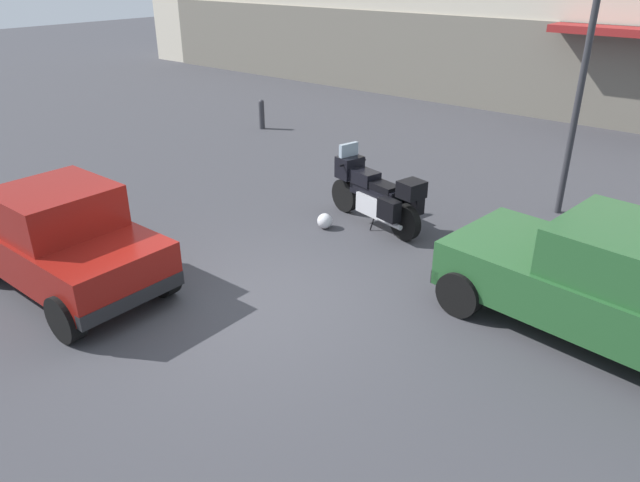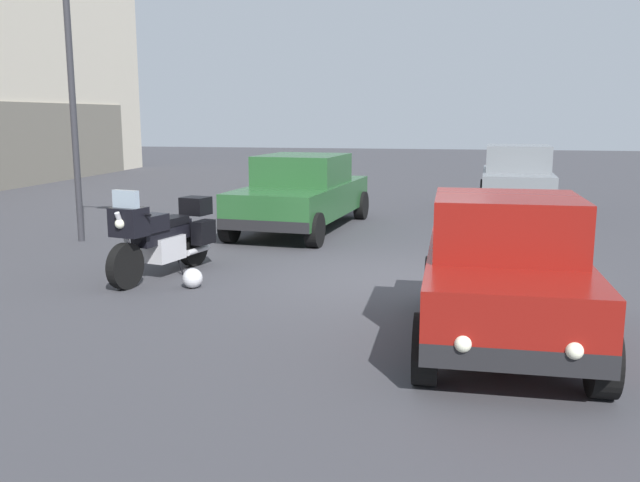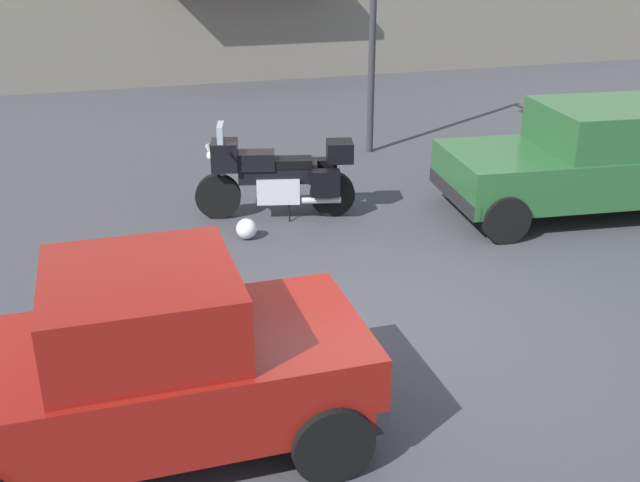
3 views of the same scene
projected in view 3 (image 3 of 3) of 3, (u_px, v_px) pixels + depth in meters
name	position (u px, v px, depth m)	size (l,w,h in m)	color
ground_plane	(379.00, 325.00, 7.92)	(80.00, 80.00, 0.00)	#38383D
motorcycle	(278.00, 175.00, 10.62)	(2.23, 1.02, 1.36)	black
helmet	(247.00, 229.00, 10.04)	(0.28, 0.28, 0.28)	silver
car_sedan_far	(604.00, 159.00, 10.77)	(4.70, 2.32, 1.56)	#235128
car_compact_side	(147.00, 364.00, 5.80)	(3.48, 1.70, 1.56)	maroon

